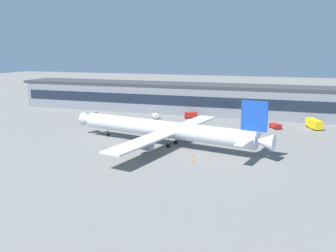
{
  "coord_description": "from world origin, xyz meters",
  "views": [
    {
      "loc": [
        30.36,
        -98.78,
        28.24
      ],
      "look_at": [
        -4.84,
        5.6,
        5.0
      ],
      "focal_mm": 38.95,
      "sensor_mm": 36.0,
      "label": 1
    }
  ],
  "objects_px": {
    "airliner": "(166,129)",
    "traffic_cone_0": "(159,153)",
    "pushback_tractor": "(275,126)",
    "follow_me_car": "(155,116)",
    "traffic_cone_3": "(193,155)",
    "fuel_truck": "(314,124)",
    "crew_van": "(190,115)",
    "traffic_cone_2": "(141,148)",
    "traffic_cone_1": "(193,161)",
    "belt_loader": "(92,113)"
  },
  "relations": [
    {
      "from": "follow_me_car",
      "to": "traffic_cone_1",
      "type": "height_order",
      "value": "follow_me_car"
    },
    {
      "from": "traffic_cone_2",
      "to": "traffic_cone_3",
      "type": "bearing_deg",
      "value": -7.81
    },
    {
      "from": "traffic_cone_0",
      "to": "airliner",
      "type": "bearing_deg",
      "value": 97.49
    },
    {
      "from": "pushback_tractor",
      "to": "traffic_cone_1",
      "type": "xyz_separation_m",
      "value": [
        -18.11,
        -49.12,
        -0.73
      ]
    },
    {
      "from": "airliner",
      "to": "follow_me_car",
      "type": "relative_size",
      "value": 13.67
    },
    {
      "from": "fuel_truck",
      "to": "belt_loader",
      "type": "xyz_separation_m",
      "value": [
        -89.91,
        -2.39,
        -0.73
      ]
    },
    {
      "from": "pushback_tractor",
      "to": "traffic_cone_3",
      "type": "bearing_deg",
      "value": -113.78
    },
    {
      "from": "airliner",
      "to": "fuel_truck",
      "type": "distance_m",
      "value": 58.36
    },
    {
      "from": "crew_van",
      "to": "pushback_tractor",
      "type": "distance_m",
      "value": 35.8
    },
    {
      "from": "fuel_truck",
      "to": "traffic_cone_3",
      "type": "distance_m",
      "value": 58.13
    },
    {
      "from": "airliner",
      "to": "belt_loader",
      "type": "height_order",
      "value": "airliner"
    },
    {
      "from": "traffic_cone_3",
      "to": "pushback_tractor",
      "type": "bearing_deg",
      "value": 66.22
    },
    {
      "from": "follow_me_car",
      "to": "crew_van",
      "type": "relative_size",
      "value": 0.84
    },
    {
      "from": "traffic_cone_0",
      "to": "belt_loader",
      "type": "bearing_deg",
      "value": 135.84
    },
    {
      "from": "follow_me_car",
      "to": "traffic_cone_1",
      "type": "xyz_separation_m",
      "value": [
        30.21,
        -53.63,
        -0.77
      ]
    },
    {
      "from": "traffic_cone_3",
      "to": "fuel_truck",
      "type": "bearing_deg",
      "value": 55.88
    },
    {
      "from": "fuel_truck",
      "to": "traffic_cone_3",
      "type": "xyz_separation_m",
      "value": [
        -32.6,
        -48.1,
        -1.56
      ]
    },
    {
      "from": "traffic_cone_0",
      "to": "traffic_cone_3",
      "type": "height_order",
      "value": "traffic_cone_3"
    },
    {
      "from": "fuel_truck",
      "to": "traffic_cone_0",
      "type": "xyz_separation_m",
      "value": [
        -41.87,
        -49.04,
        -1.58
      ]
    },
    {
      "from": "airliner",
      "to": "traffic_cone_1",
      "type": "bearing_deg",
      "value": -49.92
    },
    {
      "from": "traffic_cone_1",
      "to": "crew_van",
      "type": "bearing_deg",
      "value": 105.69
    },
    {
      "from": "fuel_truck",
      "to": "traffic_cone_2",
      "type": "xyz_separation_m",
      "value": [
        -48.63,
        -45.9,
        -1.53
      ]
    },
    {
      "from": "pushback_tractor",
      "to": "traffic_cone_1",
      "type": "bearing_deg",
      "value": -110.24
    },
    {
      "from": "pushback_tractor",
      "to": "follow_me_car",
      "type": "bearing_deg",
      "value": 174.67
    },
    {
      "from": "fuel_truck",
      "to": "traffic_cone_0",
      "type": "relative_size",
      "value": 14.54
    },
    {
      "from": "traffic_cone_0",
      "to": "pushback_tractor",
      "type": "bearing_deg",
      "value": 57.47
    },
    {
      "from": "follow_me_car",
      "to": "traffic_cone_2",
      "type": "bearing_deg",
      "value": -74.42
    },
    {
      "from": "pushback_tractor",
      "to": "airliner",
      "type": "bearing_deg",
      "value": -130.53
    },
    {
      "from": "crew_van",
      "to": "belt_loader",
      "type": "relative_size",
      "value": 0.85
    },
    {
      "from": "pushback_tractor",
      "to": "belt_loader",
      "type": "height_order",
      "value": "belt_loader"
    },
    {
      "from": "traffic_cone_3",
      "to": "traffic_cone_1",
      "type": "bearing_deg",
      "value": -76.1
    },
    {
      "from": "traffic_cone_0",
      "to": "traffic_cone_2",
      "type": "xyz_separation_m",
      "value": [
        -6.75,
        3.14,
        0.05
      ]
    },
    {
      "from": "fuel_truck",
      "to": "traffic_cone_1",
      "type": "xyz_separation_m",
      "value": [
        -31.33,
        -53.23,
        -1.57
      ]
    },
    {
      "from": "fuel_truck",
      "to": "follow_me_car",
      "type": "bearing_deg",
      "value": 179.63
    },
    {
      "from": "pushback_tractor",
      "to": "traffic_cone_0",
      "type": "bearing_deg",
      "value": -122.53
    },
    {
      "from": "airliner",
      "to": "belt_loader",
      "type": "bearing_deg",
      "value": 141.81
    },
    {
      "from": "airliner",
      "to": "fuel_truck",
      "type": "xyz_separation_m",
      "value": [
        43.17,
        39.16,
        -2.96
      ]
    },
    {
      "from": "pushback_tractor",
      "to": "belt_loader",
      "type": "bearing_deg",
      "value": 178.71
    },
    {
      "from": "belt_loader",
      "to": "traffic_cone_3",
      "type": "relative_size",
      "value": 10.31
    },
    {
      "from": "crew_van",
      "to": "fuel_truck",
      "type": "bearing_deg",
      "value": -6.3
    },
    {
      "from": "airliner",
      "to": "crew_van",
      "type": "bearing_deg",
      "value": 95.9
    },
    {
      "from": "traffic_cone_0",
      "to": "traffic_cone_1",
      "type": "height_order",
      "value": "traffic_cone_1"
    },
    {
      "from": "follow_me_car",
      "to": "traffic_cone_3",
      "type": "bearing_deg",
      "value": -59.18
    },
    {
      "from": "crew_van",
      "to": "pushback_tractor",
      "type": "xyz_separation_m",
      "value": [
        34.54,
        -9.39,
        -0.41
      ]
    },
    {
      "from": "crew_van",
      "to": "belt_loader",
      "type": "bearing_deg",
      "value": -169.69
    },
    {
      "from": "airliner",
      "to": "crew_van",
      "type": "height_order",
      "value": "airliner"
    },
    {
      "from": "airliner",
      "to": "traffic_cone_0",
      "type": "xyz_separation_m",
      "value": [
        1.3,
        -9.88,
        -4.54
      ]
    },
    {
      "from": "fuel_truck",
      "to": "pushback_tractor",
      "type": "height_order",
      "value": "fuel_truck"
    },
    {
      "from": "airliner",
      "to": "traffic_cone_3",
      "type": "distance_m",
      "value": 14.57
    },
    {
      "from": "pushback_tractor",
      "to": "traffic_cone_0",
      "type": "height_order",
      "value": "pushback_tractor"
    }
  ]
}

